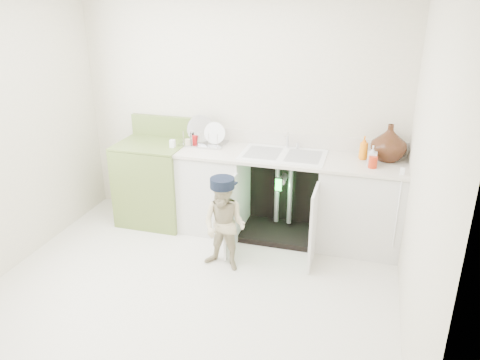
{
  "coord_description": "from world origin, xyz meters",
  "views": [
    {
      "loc": [
        1.36,
        -3.18,
        2.44
      ],
      "look_at": [
        0.24,
        0.7,
        0.79
      ],
      "focal_mm": 35.0,
      "sensor_mm": 36.0,
      "label": 1
    }
  ],
  "objects": [
    {
      "name": "repair_worker",
      "position": [
        0.17,
        0.43,
        0.46
      ],
      "size": [
        0.68,
        0.64,
        0.9
      ],
      "rotation": [
        0.0,
        0.0,
        -0.16
      ],
      "color": "beige",
      "rests_on": "ground"
    },
    {
      "name": "counter_run",
      "position": [
        0.59,
        1.21,
        0.48
      ],
      "size": [
        2.44,
        1.02,
        1.26
      ],
      "color": "silver",
      "rests_on": "ground"
    },
    {
      "name": "room_shell",
      "position": [
        0.0,
        0.0,
        1.25
      ],
      "size": [
        6.0,
        5.5,
        1.26
      ],
      "color": "beige",
      "rests_on": "ground"
    },
    {
      "name": "avocado_stove",
      "position": [
        -0.88,
        1.18,
        0.47
      ],
      "size": [
        0.73,
        0.65,
        1.14
      ],
      "color": "olive",
      "rests_on": "ground"
    },
    {
      "name": "ground",
      "position": [
        0.0,
        0.0,
        0.0
      ],
      "size": [
        3.5,
        3.5,
        0.0
      ],
      "primitive_type": "plane",
      "color": "silver",
      "rests_on": "ground"
    }
  ]
}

